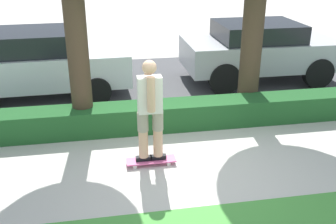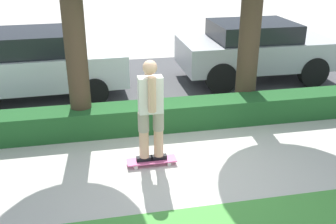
{
  "view_description": "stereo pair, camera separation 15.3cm",
  "coord_description": "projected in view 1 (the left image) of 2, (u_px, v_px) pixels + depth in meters",
  "views": [
    {
      "loc": [
        -1.27,
        -5.28,
        3.29
      ],
      "look_at": [
        -0.23,
        0.6,
        0.76
      ],
      "focal_mm": 42.0,
      "sensor_mm": 36.0,
      "label": 1
    },
    {
      "loc": [
        -1.42,
        -5.25,
        3.29
      ],
      "look_at": [
        -0.23,
        0.6,
        0.76
      ],
      "focal_mm": 42.0,
      "sensor_mm": 36.0,
      "label": 2
    }
  ],
  "objects": [
    {
      "name": "parked_car_front",
      "position": [
        41.0,
        62.0,
        9.18
      ],
      "size": [
        4.06,
        2.06,
        1.52
      ],
      "rotation": [
        0.0,
        0.0,
        0.03
      ],
      "color": "silver",
      "rests_on": "ground_plane"
    },
    {
      "name": "street_asphalt",
      "position": [
        152.0,
        84.0,
        10.08
      ],
      "size": [
        12.63,
        5.0,
        0.01
      ],
      "color": "#474749",
      "rests_on": "ground_plane"
    },
    {
      "name": "parked_car_middle",
      "position": [
        259.0,
        49.0,
        10.14
      ],
      "size": [
        3.91,
        1.95,
        1.51
      ],
      "rotation": [
        0.0,
        0.0,
        0.0
      ],
      "color": "#B7B7BC",
      "rests_on": "ground_plane"
    },
    {
      "name": "skater_person",
      "position": [
        150.0,
        109.0,
        6.03
      ],
      "size": [
        0.5,
        0.43,
        1.67
      ],
      "color": "black",
      "rests_on": "skateboard"
    },
    {
      "name": "skateboard",
      "position": [
        151.0,
        160.0,
        6.39
      ],
      "size": [
        0.8,
        0.24,
        0.08
      ],
      "color": "#DB5B93",
      "rests_on": "ground_plane"
    },
    {
      "name": "hedge_row",
      "position": [
        171.0,
        115.0,
        7.63
      ],
      "size": [
        12.63,
        0.6,
        0.51
      ],
      "color": "#1E5123",
      "rests_on": "ground_plane"
    },
    {
      "name": "ground_plane",
      "position": [
        189.0,
        169.0,
        6.28
      ],
      "size": [
        60.0,
        60.0,
        0.0
      ],
      "primitive_type": "plane",
      "color": "#BCB7AD"
    }
  ]
}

